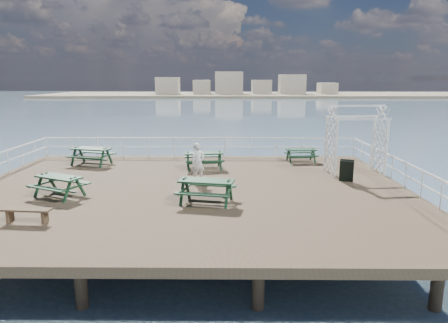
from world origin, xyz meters
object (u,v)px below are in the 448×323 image
picnic_table_c (301,153)px  person (198,163)px  picnic_table_d (59,182)px  trellis_arbor (356,144)px  picnic_table_b (204,157)px  picnic_table_e (206,186)px  picnic_table_a (91,153)px  flat_bench_far (27,212)px

picnic_table_c → person: size_ratio=0.99×
picnic_table_d → trellis_arbor: bearing=43.4°
picnic_table_d → picnic_table_b: bearing=69.0°
picnic_table_b → picnic_table_e: size_ratio=0.94×
picnic_table_d → person: person is taller
picnic_table_a → flat_bench_far: (0.87, -8.58, -0.30)m
picnic_table_a → trellis_arbor: 13.25m
flat_bench_far → picnic_table_c: bearing=47.2°
picnic_table_a → person: (5.84, -3.59, 0.23)m
person → picnic_table_b: bearing=59.8°
picnic_table_b → picnic_table_d: (-5.22, -4.85, -0.02)m
picnic_table_d → person: (5.13, 2.17, 0.28)m
picnic_table_d → flat_bench_far: size_ratio=1.48×
trellis_arbor → flat_bench_far: bearing=-157.3°
picnic_table_d → flat_bench_far: 2.83m
picnic_table_d → picnic_table_a: bearing=123.1°
picnic_table_a → picnic_table_c: 11.10m
picnic_table_c → flat_bench_far: 13.87m
person → trellis_arbor: bearing=-15.1°
trellis_arbor → person: (-7.25, -1.69, -0.57)m
picnic_table_c → picnic_table_d: picnic_table_d is taller
picnic_table_e → trellis_arbor: size_ratio=0.69×
picnic_table_c → picnic_table_e: (-4.71, -7.31, 0.12)m
picnic_table_e → flat_bench_far: bearing=-148.2°
picnic_table_d → person: size_ratio=1.34×
picnic_table_a → flat_bench_far: size_ratio=1.52×
picnic_table_e → picnic_table_d: bearing=-176.4°
picnic_table_a → picnic_table_c: bearing=19.3°
picnic_table_d → trellis_arbor: trellis_arbor is taller
picnic_table_d → trellis_arbor: (12.38, 3.86, 0.86)m
flat_bench_far → person: 7.06m
flat_bench_far → trellis_arbor: bearing=33.2°
picnic_table_a → picnic_table_e: (6.35, -6.50, -0.01)m
picnic_table_c → picnic_table_e: picnic_table_e is taller
picnic_table_b → trellis_arbor: bearing=-15.7°
picnic_table_a → person: size_ratio=1.38×
picnic_table_d → picnic_table_e: 5.69m
picnic_table_e → person: size_ratio=1.30×
picnic_table_e → flat_bench_far: size_ratio=1.44×
flat_bench_far → person: (4.98, 4.99, 0.53)m
picnic_table_b → picnic_table_a: bearing=163.4°
picnic_table_b → picnic_table_c: size_ratio=1.23×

